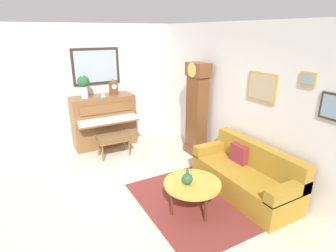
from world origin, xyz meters
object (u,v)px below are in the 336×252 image
(coffee_table, at_px, (192,184))
(piano_bench, at_px, (113,138))
(green_jug, at_px, (187,179))
(teacup, at_px, (103,96))
(mantel_clock, at_px, (113,88))
(piano, at_px, (104,121))
(grandfather_clock, at_px, (197,112))
(flower_vase, at_px, (84,84))
(couch, at_px, (246,176))

(coffee_table, bearing_deg, piano_bench, -169.60)
(green_jug, bearing_deg, teacup, -173.91)
(green_jug, bearing_deg, mantel_clock, -179.02)
(piano_bench, distance_m, teacup, 1.05)
(coffee_table, height_order, green_jug, green_jug)
(piano, xyz_separation_m, teacup, (0.07, 0.01, 0.62))
(mantel_clock, distance_m, teacup, 0.32)
(coffee_table, xyz_separation_m, green_jug, (-0.01, -0.09, 0.12))
(grandfather_clock, height_order, mantel_clock, grandfather_clock)
(coffee_table, bearing_deg, flower_vase, -165.50)
(piano_bench, xyz_separation_m, flower_vase, (-0.72, -0.37, 1.11))
(flower_vase, distance_m, green_jug, 3.38)
(piano, xyz_separation_m, grandfather_clock, (1.48, 1.64, 0.36))
(coffee_table, height_order, mantel_clock, mantel_clock)
(teacup, bearing_deg, piano_bench, -2.55)
(couch, xyz_separation_m, flower_vase, (-3.21, -1.87, 1.21))
(piano, relative_size, flower_vase, 2.48)
(piano, relative_size, grandfather_clock, 0.71)
(coffee_table, xyz_separation_m, teacup, (-3.09, -0.42, 0.81))
(grandfather_clock, distance_m, couch, 1.87)
(piano, bearing_deg, mantel_clock, 89.56)
(teacup, distance_m, green_jug, 3.17)
(couch, xyz_separation_m, green_jug, (-0.07, -1.15, 0.23))
(teacup, bearing_deg, flower_vase, -99.68)
(piano, height_order, grandfather_clock, grandfather_clock)
(piano_bench, distance_m, grandfather_clock, 1.91)
(couch, height_order, mantel_clock, mantel_clock)
(piano, height_order, mantel_clock, mantel_clock)
(piano_bench, xyz_separation_m, couch, (2.50, 1.51, -0.09))
(grandfather_clock, xyz_separation_m, coffee_table, (1.68, -1.21, -0.54))
(couch, height_order, green_jug, couch)
(mantel_clock, relative_size, flower_vase, 0.66)
(piano_bench, xyz_separation_m, green_jug, (2.43, 0.36, 0.13))
(coffee_table, bearing_deg, green_jug, -94.85)
(grandfather_clock, height_order, couch, grandfather_clock)
(mantel_clock, height_order, green_jug, mantel_clock)
(piano, height_order, flower_vase, flower_vase)
(coffee_table, relative_size, mantel_clock, 2.32)
(mantel_clock, bearing_deg, piano, -90.44)
(piano_bench, distance_m, flower_vase, 1.37)
(piano_bench, height_order, couch, couch)
(flower_vase, bearing_deg, couch, 30.23)
(teacup, bearing_deg, couch, 25.13)
(couch, bearing_deg, mantel_clock, -159.50)
(piano, relative_size, coffee_table, 1.64)
(flower_vase, bearing_deg, green_jug, 12.98)
(piano, height_order, piano_bench, piano)
(couch, relative_size, mantel_clock, 5.00)
(mantel_clock, bearing_deg, couch, 20.50)
(mantel_clock, bearing_deg, green_jug, 0.98)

